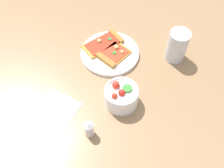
{
  "coord_description": "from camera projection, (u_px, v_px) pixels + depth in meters",
  "views": [
    {
      "loc": [
        -0.55,
        -0.33,
        0.74
      ],
      "look_at": [
        -0.12,
        -0.09,
        0.03
      ],
      "focal_mm": 40.71,
      "sensor_mm": 36.0,
      "label": 1
    }
  ],
  "objects": [
    {
      "name": "salad_bowl",
      "position": [
        121.0,
        96.0,
        0.83
      ],
      "size": [
        0.11,
        0.11,
        0.08
      ],
      "color": "white",
      "rests_on": "ground_plane"
    },
    {
      "name": "soda_glass",
      "position": [
        177.0,
        46.0,
        0.93
      ],
      "size": [
        0.08,
        0.08,
        0.12
      ],
      "color": "silver",
      "rests_on": "ground_plane"
    },
    {
      "name": "pizza_slice_far",
      "position": [
        113.0,
        55.0,
        0.96
      ],
      "size": [
        0.13,
        0.11,
        0.02
      ],
      "color": "gold",
      "rests_on": "plate"
    },
    {
      "name": "pepper_shaker",
      "position": [
        89.0,
        129.0,
        0.77
      ],
      "size": [
        0.03,
        0.03,
        0.07
      ],
      "color": "silver",
      "rests_on": "ground_plane"
    },
    {
      "name": "ground_plane",
      "position": [
        108.0,
        57.0,
        0.98
      ],
      "size": [
        2.4,
        2.4,
        0.0
      ],
      "primitive_type": "plane",
      "color": "#93704C",
      "rests_on": "ground"
    },
    {
      "name": "plate",
      "position": [
        109.0,
        53.0,
        0.98
      ],
      "size": [
        0.22,
        0.22,
        0.01
      ],
      "primitive_type": "cylinder",
      "color": "white",
      "rests_on": "ground_plane"
    },
    {
      "name": "pizza_slice_near",
      "position": [
        105.0,
        43.0,
        0.99
      ],
      "size": [
        0.17,
        0.14,
        0.02
      ],
      "color": "gold",
      "rests_on": "plate"
    },
    {
      "name": "paper_napkin",
      "position": [
        55.0,
        111.0,
        0.84
      ],
      "size": [
        0.14,
        0.13,
        0.0
      ],
      "primitive_type": "cube",
      "rotation": [
        0.0,
        0.0,
        -0.01
      ],
      "color": "white",
      "rests_on": "ground_plane"
    }
  ]
}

